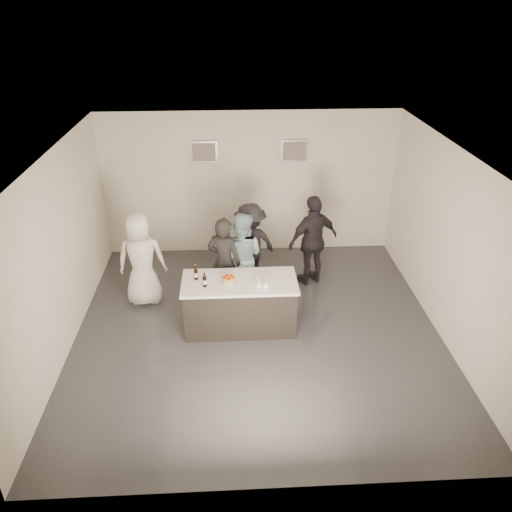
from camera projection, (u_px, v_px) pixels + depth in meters
name	position (u px, v px, depth m)	size (l,w,h in m)	color
floor	(258.00, 331.00, 8.35)	(6.00, 6.00, 0.00)	#3D3D42
ceiling	(258.00, 156.00, 6.93)	(6.00, 6.00, 0.00)	white
wall_back	(249.00, 184.00, 10.28)	(6.00, 0.04, 3.00)	white
wall_front	(275.00, 389.00, 5.00)	(6.00, 0.04, 3.00)	white
wall_left	(59.00, 256.00, 7.50)	(0.04, 6.00, 3.00)	white
wall_right	(449.00, 246.00, 7.79)	(0.04, 6.00, 3.00)	white
picture_left	(204.00, 152.00, 9.88)	(0.54, 0.04, 0.44)	#B2B2B7
picture_right	(294.00, 151.00, 9.97)	(0.54, 0.04, 0.44)	#B2B2B7
bar_counter	(240.00, 304.00, 8.24)	(1.86, 0.86, 0.90)	white
cake	(229.00, 280.00, 7.99)	(0.21, 0.21, 0.07)	orange
beer_bottle_a	(196.00, 272.00, 8.01)	(0.07, 0.07, 0.26)	black
beer_bottle_b	(205.00, 279.00, 7.82)	(0.07, 0.07, 0.26)	black
tumbler_cluster	(262.00, 281.00, 7.95)	(0.19, 0.30, 0.08)	gold
candles	(216.00, 291.00, 7.74)	(0.24, 0.08, 0.01)	pink
person_main_black	(224.00, 263.00, 8.67)	(0.62, 0.41, 1.69)	black
person_main_blue	(241.00, 257.00, 8.87)	(0.82, 0.64, 1.68)	#92BAC0
person_guest_left	(142.00, 259.00, 8.75)	(0.84, 0.55, 1.72)	white
person_guest_right	(313.00, 240.00, 9.35)	(1.04, 0.43, 1.77)	#262228
person_guest_back	(250.00, 245.00, 9.36)	(1.05, 0.61, 1.63)	black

